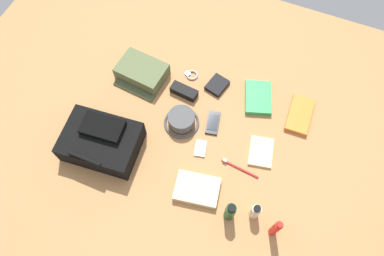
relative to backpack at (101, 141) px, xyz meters
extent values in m
cube|color=#A87343|center=(-0.36, -0.24, -0.07)|extent=(2.64, 2.02, 0.02)
cube|color=black|center=(0.00, 0.00, 0.00)|extent=(0.37, 0.29, 0.12)
cube|color=black|center=(0.00, -0.04, 0.07)|extent=(0.20, 0.13, 0.03)
cylinder|color=black|center=(0.00, 0.12, 0.06)|extent=(0.16, 0.02, 0.02)
cube|color=#56603D|center=(0.01, -0.44, -0.02)|extent=(0.26, 0.19, 0.08)
cube|color=#454D30|center=(0.01, -0.35, -0.06)|extent=(0.24, 0.08, 0.01)
cylinder|color=#4B4B4B|center=(-0.30, -0.26, -0.02)|extent=(0.13, 0.13, 0.06)
torus|color=#4B4B4B|center=(-0.30, -0.26, -0.06)|extent=(0.18, 0.18, 0.01)
cylinder|color=red|center=(-0.87, 0.08, 0.01)|extent=(0.03, 0.03, 0.15)
cylinder|color=red|center=(-0.87, 0.08, 0.10)|extent=(0.02, 0.02, 0.01)
cylinder|color=beige|center=(-0.77, 0.04, -0.01)|extent=(0.04, 0.04, 0.10)
cylinder|color=black|center=(-0.77, 0.04, 0.05)|extent=(0.03, 0.03, 0.01)
cylinder|color=#19471E|center=(-0.67, 0.08, 0.00)|extent=(0.05, 0.05, 0.13)
cylinder|color=black|center=(-0.67, 0.08, 0.08)|extent=(0.03, 0.03, 0.01)
cube|color=orange|center=(-0.83, -0.52, -0.05)|extent=(0.12, 0.21, 0.03)
cube|color=white|center=(-0.83, -0.52, -0.05)|extent=(0.11, 0.20, 0.02)
cube|color=#2D934C|center=(-0.61, -0.54, -0.05)|extent=(0.19, 0.22, 0.03)
cube|color=white|center=(-0.61, -0.54, -0.05)|extent=(0.18, 0.21, 0.02)
cube|color=black|center=(-0.44, -0.32, -0.06)|extent=(0.08, 0.14, 0.01)
cube|color=black|center=(-0.44, -0.32, -0.05)|extent=(0.07, 0.10, 0.00)
cube|color=#B7B7BC|center=(-0.44, -0.17, -0.06)|extent=(0.07, 0.09, 0.01)
cylinder|color=silver|center=(-0.44, -0.18, -0.05)|extent=(0.03, 0.03, 0.00)
torus|color=#99999E|center=(-0.24, -0.54, -0.06)|extent=(0.06, 0.06, 0.01)
cylinder|color=black|center=(-0.21, -0.54, -0.06)|extent=(0.03, 0.03, 0.01)
cylinder|color=red|center=(-0.65, -0.14, -0.06)|extent=(0.19, 0.03, 0.01)
cube|color=white|center=(-0.57, -0.15, -0.05)|extent=(0.02, 0.01, 0.01)
cube|color=black|center=(-0.38, -0.53, -0.05)|extent=(0.11, 0.13, 0.02)
cube|color=beige|center=(-0.71, -0.26, -0.05)|extent=(0.14, 0.17, 0.02)
cube|color=#C6B289|center=(-0.50, 0.03, -0.04)|extent=(0.22, 0.17, 0.04)
cube|color=black|center=(-0.24, -0.42, -0.04)|extent=(0.14, 0.07, 0.04)
camera|label=1|loc=(-0.65, 0.46, 1.54)|focal=33.46mm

